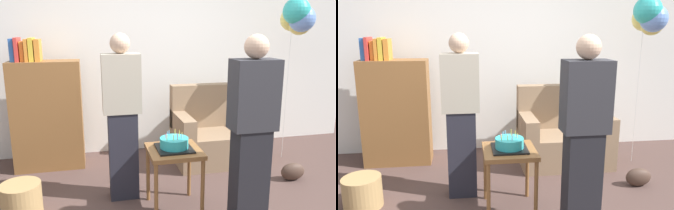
% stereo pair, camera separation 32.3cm
% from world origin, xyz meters
% --- Properties ---
extents(wall_back, '(6.00, 0.10, 2.70)m').
position_xyz_m(wall_back, '(0.00, 2.05, 1.35)').
color(wall_back, silver).
rests_on(wall_back, ground_plane).
extents(couch, '(1.10, 0.70, 0.96)m').
position_xyz_m(couch, '(0.72, 1.38, 0.34)').
color(couch, '#8C7054').
rests_on(couch, ground_plane).
extents(bookshelf, '(0.80, 0.36, 1.57)m').
position_xyz_m(bookshelf, '(-1.34, 1.62, 0.68)').
color(bookshelf, brown).
rests_on(bookshelf, ground_plane).
extents(side_table, '(0.48, 0.48, 0.59)m').
position_xyz_m(side_table, '(-0.10, 0.32, 0.50)').
color(side_table, brown).
rests_on(side_table, ground_plane).
extents(birthday_cake, '(0.32, 0.32, 0.17)m').
position_xyz_m(birthday_cake, '(-0.10, 0.32, 0.64)').
color(birthday_cake, black).
rests_on(birthday_cake, side_table).
extents(person_blowing_candles, '(0.36, 0.22, 1.63)m').
position_xyz_m(person_blowing_candles, '(-0.54, 0.67, 0.83)').
color(person_blowing_candles, '#23232D').
rests_on(person_blowing_candles, ground_plane).
extents(person_holding_cake, '(0.36, 0.22, 1.63)m').
position_xyz_m(person_holding_cake, '(0.43, -0.12, 0.83)').
color(person_holding_cake, black).
rests_on(person_holding_cake, ground_plane).
extents(wicker_basket, '(0.36, 0.36, 0.30)m').
position_xyz_m(wicker_basket, '(-1.48, 0.52, 0.15)').
color(wicker_basket, '#A88451').
rests_on(wicker_basket, ground_plane).
extents(handbag, '(0.28, 0.14, 0.20)m').
position_xyz_m(handbag, '(1.34, 0.61, 0.10)').
color(handbag, '#473328').
rests_on(handbag, ground_plane).
extents(balloon_bunch, '(0.41, 0.48, 2.02)m').
position_xyz_m(balloon_bunch, '(1.65, 1.23, 1.79)').
color(balloon_bunch, silver).
rests_on(balloon_bunch, ground_plane).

